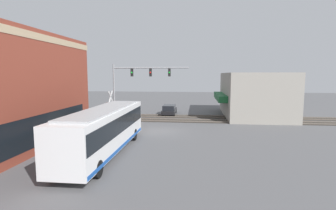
% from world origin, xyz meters
% --- Properties ---
extents(ground_plane, '(120.00, 120.00, 0.00)m').
position_xyz_m(ground_plane, '(0.00, 0.00, 0.00)').
color(ground_plane, '#565659').
extents(shop_building, '(13.41, 9.12, 5.90)m').
position_xyz_m(shop_building, '(11.14, -11.42, 2.94)').
color(shop_building, gray).
rests_on(shop_building, ground).
extents(city_bus, '(12.39, 2.59, 3.29)m').
position_xyz_m(city_bus, '(-8.06, 2.80, 1.82)').
color(city_bus, white).
rests_on(city_bus, ground).
extents(traffic_signal_gantry, '(0.42, 8.92, 6.85)m').
position_xyz_m(traffic_signal_gantry, '(4.37, 3.32, 5.15)').
color(traffic_signal_gantry, gray).
rests_on(traffic_signal_gantry, ground).
extents(crossing_signal, '(1.41, 1.18, 3.81)m').
position_xyz_m(crossing_signal, '(3.30, 6.18, 2.30)').
color(crossing_signal, gray).
rests_on(crossing_signal, ground).
extents(rail_track_near, '(2.60, 60.00, 0.15)m').
position_xyz_m(rail_track_near, '(6.00, 0.00, 0.03)').
color(rail_track_near, '#332D28').
rests_on(rail_track_near, ground).
extents(rail_track_far, '(2.60, 60.00, 0.15)m').
position_xyz_m(rail_track_far, '(9.20, 0.00, 0.03)').
color(rail_track_far, '#332D28').
rests_on(rail_track_far, ground).
extents(parked_car_black, '(4.90, 1.82, 1.38)m').
position_xyz_m(parked_car_black, '(10.94, 0.20, 0.65)').
color(parked_car_black, black).
rests_on(parked_car_black, ground).
extents(pedestrian_at_crossing, '(0.34, 0.34, 1.75)m').
position_xyz_m(pedestrian_at_crossing, '(4.17, 5.49, 0.89)').
color(pedestrian_at_crossing, '#2D3351').
rests_on(pedestrian_at_crossing, ground).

